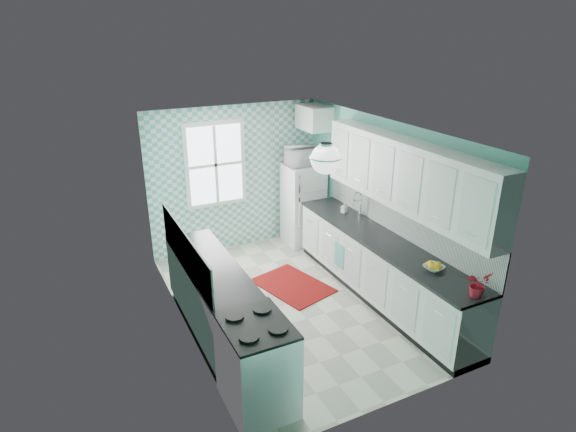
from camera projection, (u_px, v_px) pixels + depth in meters
name	position (u px, v px, depth m)	size (l,w,h in m)	color
floor	(293.00, 304.00, 6.88)	(3.00, 4.40, 0.02)	beige
ceiling	(293.00, 129.00, 5.94)	(3.00, 4.40, 0.02)	white
wall_back	(235.00, 178.00, 8.25)	(3.00, 0.02, 2.50)	#69C9B2
wall_front	(398.00, 303.00, 4.57)	(3.00, 0.02, 2.50)	#69C9B2
wall_left	(181.00, 244.00, 5.79)	(0.02, 4.40, 2.50)	#69C9B2
wall_right	(385.00, 205.00, 7.03)	(0.02, 4.40, 2.50)	#69C9B2
accent_wall	(235.00, 179.00, 8.23)	(3.00, 0.01, 2.50)	#64AAA6
window	(215.00, 165.00, 7.95)	(1.04, 0.05, 1.44)	white
backsplash_right	(401.00, 218.00, 6.71)	(0.02, 3.60, 0.51)	white
backsplash_left	(185.00, 251.00, 5.76)	(0.02, 2.15, 0.51)	white
upper_cabinets_right	(406.00, 175.00, 6.21)	(0.33, 3.20, 0.90)	white
upper_cabinet_fridge	(313.00, 117.00, 8.09)	(0.40, 0.74, 0.40)	white
ceiling_light	(326.00, 159.00, 5.34)	(0.34, 0.34, 0.35)	silver
base_cabinets_right	(380.00, 270.00, 6.87)	(0.60, 3.60, 0.90)	white
countertop_right	(382.00, 240.00, 6.68)	(0.63, 3.60, 0.04)	black
base_cabinets_left	(212.00, 298.00, 6.15)	(0.60, 2.15, 0.90)	white
countertop_left	(211.00, 266.00, 5.98)	(0.63, 2.15, 0.04)	black
fridge	(303.00, 204.00, 8.55)	(0.63, 0.63, 1.45)	white
stove	(257.00, 364.00, 4.88)	(0.65, 0.81, 0.98)	white
sink	(350.00, 219.00, 7.39)	(0.55, 0.46, 0.53)	silver
rug	(293.00, 285.00, 7.33)	(0.80, 1.15, 0.02)	#671409
dish_towel	(339.00, 255.00, 7.23)	(0.02, 0.25, 0.38)	#52B1A7
fruit_bowl	(434.00, 268.00, 5.83)	(0.24, 0.24, 0.06)	white
potted_plant	(478.00, 284.00, 5.23)	(0.26, 0.23, 0.29)	#B6050E
soap_bottle	(344.00, 208.00, 7.57)	(0.08, 0.08, 0.17)	#9EB4B9
microwave	(304.00, 156.00, 8.22)	(0.58, 0.39, 0.32)	white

